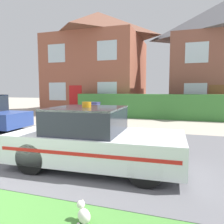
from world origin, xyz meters
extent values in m
cube|color=#5B5B60|center=(0.00, 3.80, 0.01)|extent=(28.00, 6.15, 0.01)
cube|color=#3D7F38|center=(1.26, 11.40, 0.76)|extent=(9.80, 0.68, 1.52)
cylinder|color=black|center=(2.49, 1.60, 0.34)|extent=(0.66, 0.23, 0.65)
cylinder|color=black|center=(2.42, 3.17, 0.34)|extent=(0.66, 0.23, 0.65)
cylinder|color=black|center=(0.10, 1.51, 0.34)|extent=(0.66, 0.23, 0.65)
cylinder|color=black|center=(0.04, 3.08, 0.34)|extent=(0.66, 0.23, 0.65)
cube|color=silver|center=(1.26, 2.34, 0.50)|extent=(3.92, 1.92, 0.62)
cube|color=#232833|center=(1.01, 2.33, 1.10)|extent=(1.65, 1.66, 0.57)
cube|color=silver|center=(1.01, 2.33, 1.36)|extent=(1.65, 1.66, 0.04)
cube|color=red|center=(1.30, 1.45, 0.55)|extent=(3.66, 0.16, 0.07)
cube|color=red|center=(1.23, 3.23, 0.55)|extent=(3.66, 0.16, 0.07)
cylinder|color=orange|center=(1.01, 2.33, 1.44)|extent=(0.21, 0.21, 0.12)
ellipsoid|color=silver|center=(1.89, 0.29, 0.10)|extent=(0.27, 0.26, 0.19)
ellipsoid|color=beige|center=(1.82, 0.34, 0.08)|extent=(0.10, 0.11, 0.11)
sphere|color=silver|center=(1.81, 0.34, 0.22)|extent=(0.11, 0.11, 0.11)
cone|color=silver|center=(1.83, 0.37, 0.26)|extent=(0.04, 0.04, 0.05)
cone|color=silver|center=(1.80, 0.32, 0.26)|extent=(0.04, 0.04, 0.05)
cylinder|color=black|center=(-4.17, 5.99, 0.32)|extent=(0.63, 0.23, 0.62)
cube|color=#93513D|center=(-3.77, 15.23, 2.99)|extent=(7.04, 6.65, 5.98)
pyramid|color=brown|center=(-3.77, 15.23, 7.09)|extent=(7.40, 6.99, 2.22)
cube|color=red|center=(-4.23, 11.89, 1.05)|extent=(1.00, 0.02, 2.10)
cube|color=silver|center=(-5.71, 11.89, 1.67)|extent=(1.40, 0.02, 1.30)
cube|color=silver|center=(-1.83, 11.89, 1.67)|extent=(1.40, 0.02, 1.30)
cube|color=silver|center=(-5.71, 11.89, 4.42)|extent=(1.40, 0.02, 1.30)
cube|color=silver|center=(-1.83, 11.89, 4.42)|extent=(1.40, 0.02, 1.30)
cube|color=brown|center=(5.88, 15.61, 2.80)|extent=(7.35, 5.44, 5.60)
cube|color=brown|center=(5.15, 12.88, 1.05)|extent=(1.00, 0.02, 2.10)
cube|color=silver|center=(3.86, 12.88, 1.57)|extent=(1.40, 0.02, 1.30)
cube|color=silver|center=(3.86, 12.88, 4.15)|extent=(1.40, 0.02, 1.30)
cube|color=#474C8C|center=(-1.94, 9.82, 0.48)|extent=(0.59, 0.57, 0.96)
cube|color=navy|center=(-1.94, 9.82, 1.01)|extent=(0.62, 0.60, 0.10)
camera|label=1|loc=(3.09, -2.22, 1.77)|focal=35.00mm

